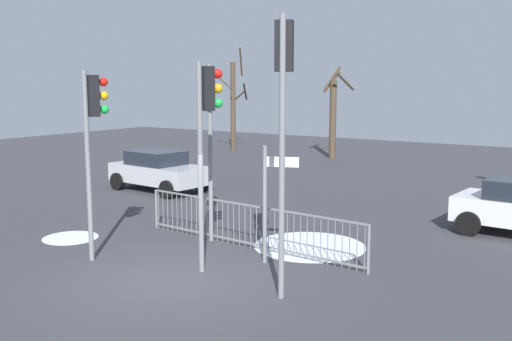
# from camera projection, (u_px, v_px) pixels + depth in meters

# --- Properties ---
(ground_plane) EXTENTS (60.00, 60.00, 0.00)m
(ground_plane) POSITION_uv_depth(u_px,v_px,m) (172.00, 279.00, 12.04)
(ground_plane) COLOR #38383D
(traffic_light_rear_right) EXTENTS (0.38, 0.54, 5.15)m
(traffic_light_rear_right) POSITION_uv_depth(u_px,v_px,m) (284.00, 94.00, 10.57)
(traffic_light_rear_right) COLOR slate
(traffic_light_rear_right) RESTS_ON ground
(traffic_light_foreground_left) EXTENTS (0.41, 0.52, 4.39)m
(traffic_light_foreground_left) POSITION_uv_depth(u_px,v_px,m) (206.00, 119.00, 12.11)
(traffic_light_foreground_left) COLOR slate
(traffic_light_foreground_left) RESTS_ON ground
(traffic_light_mid_left) EXTENTS (0.38, 0.55, 4.41)m
(traffic_light_mid_left) POSITION_uv_depth(u_px,v_px,m) (208.00, 113.00, 14.33)
(traffic_light_mid_left) COLOR slate
(traffic_light_mid_left) RESTS_ON ground
(traffic_light_foreground_right) EXTENTS (0.39, 0.54, 4.22)m
(traffic_light_foreground_right) POSITION_uv_depth(u_px,v_px,m) (93.00, 122.00, 12.93)
(traffic_light_foreground_right) COLOR slate
(traffic_light_foreground_right) RESTS_ON ground
(direction_sign_post) EXTENTS (0.74, 0.33, 2.62)m
(direction_sign_post) POSITION_uv_depth(u_px,v_px,m) (268.00, 197.00, 12.90)
(direction_sign_post) COLOR slate
(direction_sign_post) RESTS_ON ground
(pedestrian_guard_railing) EXTENTS (6.49, 0.59, 1.07)m
(pedestrian_guard_railing) POSITION_uv_depth(u_px,v_px,m) (248.00, 225.00, 14.23)
(pedestrian_guard_railing) COLOR slate
(pedestrian_guard_railing) RESTS_ON ground
(car_silver_trailing) EXTENTS (3.94, 2.23, 1.47)m
(car_silver_trailing) POSITION_uv_depth(u_px,v_px,m) (158.00, 170.00, 21.73)
(car_silver_trailing) COLOR #B2B5BA
(car_silver_trailing) RESTS_ON ground
(bare_tree_left) EXTENTS (1.87, 1.88, 5.93)m
(bare_tree_left) POSITION_uv_depth(u_px,v_px,m) (234.00, 103.00, 34.34)
(bare_tree_left) COLOR #473828
(bare_tree_left) RESTS_ON ground
(bare_tree_centre) EXTENTS (1.59, 1.57, 4.81)m
(bare_tree_centre) POSITION_uv_depth(u_px,v_px,m) (333.00, 115.00, 30.76)
(bare_tree_centre) COLOR #473828
(bare_tree_centre) RESTS_ON ground
(snow_patch_kerb) EXTENTS (2.72, 2.72, 0.01)m
(snow_patch_kerb) POSITION_uv_depth(u_px,v_px,m) (310.00, 246.00, 14.42)
(snow_patch_kerb) COLOR silver
(snow_patch_kerb) RESTS_ON ground
(snow_patch_island) EXTENTS (1.40, 1.40, 0.01)m
(snow_patch_island) POSITION_uv_depth(u_px,v_px,m) (71.00, 238.00, 15.18)
(snow_patch_island) COLOR silver
(snow_patch_island) RESTS_ON ground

